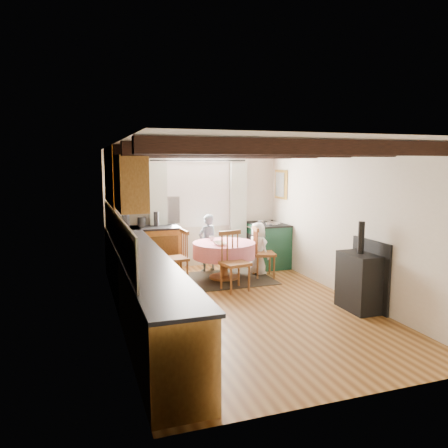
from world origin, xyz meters
name	(u,v)px	position (x,y,z in m)	size (l,w,h in m)	color
floor	(241,306)	(0.00, 0.00, 0.00)	(3.60, 5.50, 0.00)	olive
ceiling	(242,145)	(0.00, 0.00, 2.40)	(3.60, 5.50, 0.00)	white
wall_back	(194,209)	(0.00, 2.75, 1.20)	(3.60, 0.00, 2.40)	silver
wall_front	(354,272)	(0.00, -2.75, 1.20)	(3.60, 0.00, 2.40)	silver
wall_left	(117,234)	(-1.80, 0.00, 1.20)	(0.00, 5.50, 2.40)	silver
wall_right	(346,222)	(1.80, 0.00, 1.20)	(0.00, 5.50, 2.40)	silver
beam_a	(314,147)	(0.00, -2.00, 2.31)	(3.60, 0.16, 0.16)	black
beam_b	(271,150)	(0.00, -1.00, 2.31)	(3.60, 0.16, 0.16)	black
beam_c	(242,152)	(0.00, 0.00, 2.31)	(3.60, 0.16, 0.16)	black
beam_d	(220,153)	(0.00, 1.00, 2.31)	(3.60, 0.16, 0.16)	black
beam_e	(203,154)	(0.00, 2.00, 2.31)	(3.60, 0.16, 0.16)	black
splash_left	(116,231)	(-1.78, 0.30, 1.20)	(0.02, 4.50, 0.55)	beige
splash_back	(145,211)	(-1.00, 2.73, 1.20)	(1.40, 0.02, 0.55)	beige
base_cabinet_left	(141,287)	(-1.50, 0.00, 0.44)	(0.60, 5.30, 0.88)	#A4712E
base_cabinet_back	(146,251)	(-1.05, 2.45, 0.44)	(1.30, 0.60, 0.88)	#A4712E
worktop_left	(141,255)	(-1.48, 0.00, 0.90)	(0.64, 5.30, 0.04)	black
worktop_back	(145,228)	(-1.05, 2.43, 0.90)	(1.30, 0.64, 0.04)	black
wall_cabinet_glass	(119,176)	(-1.63, 1.20, 1.95)	(0.34, 1.80, 0.90)	#A4712E
wall_cabinet_solid	(130,183)	(-1.63, -0.30, 1.90)	(0.34, 0.90, 0.70)	#A4712E
window_frame	(198,190)	(0.10, 2.73, 1.60)	(1.34, 0.03, 1.54)	white
window_pane	(198,190)	(0.10, 2.74, 1.60)	(1.20, 0.01, 1.40)	white
curtain_left	(159,216)	(-0.75, 2.65, 1.10)	(0.35, 0.10, 2.10)	silver
curtain_right	(238,213)	(0.95, 2.65, 1.10)	(0.35, 0.10, 2.10)	silver
curtain_rod	(199,160)	(0.10, 2.65, 2.20)	(0.03, 0.03, 2.00)	black
wall_picture	(281,185)	(1.77, 2.30, 1.70)	(0.04, 0.50, 0.60)	gold
wall_plate	(242,184)	(1.05, 2.72, 1.70)	(0.30, 0.30, 0.02)	silver
rug	(224,279)	(0.25, 1.53, 0.01)	(1.74, 1.35, 0.01)	#302A1D
dining_table	(224,261)	(0.25, 1.53, 0.35)	(1.15, 1.15, 0.70)	#BD6477
chair_near	(235,261)	(0.20, 0.80, 0.51)	(0.43, 0.45, 1.01)	brown
chair_left	(176,257)	(-0.64, 1.60, 0.48)	(0.41, 0.43, 0.96)	brown
chair_right	(264,252)	(1.02, 1.46, 0.48)	(0.41, 0.43, 0.96)	brown
aga_range	(268,244)	(1.47, 2.26, 0.46)	(0.64, 1.00, 0.92)	#194732
cast_iron_stove	(360,266)	(1.58, -0.71, 0.66)	(0.39, 0.66, 1.32)	black
child_far	(208,243)	(0.14, 2.22, 0.57)	(0.42, 0.27, 1.14)	#505E6A
child_right	(258,248)	(0.99, 1.68, 0.51)	(0.50, 0.32, 1.01)	white
bowl_a	(221,244)	(0.10, 1.24, 0.72)	(0.20, 0.20, 0.05)	silver
bowl_b	(218,243)	(0.08, 1.36, 0.73)	(0.19, 0.19, 0.06)	silver
cup	(212,238)	(0.09, 1.80, 0.74)	(0.10, 0.10, 0.09)	silver
canister_tall	(126,221)	(-1.42, 2.48, 1.04)	(0.14, 0.14, 0.25)	#262628
canister_wide	(142,222)	(-1.10, 2.57, 1.01)	(0.16, 0.16, 0.18)	#262628
canister_slim	(156,219)	(-0.83, 2.47, 1.06)	(0.10, 0.10, 0.29)	#262628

